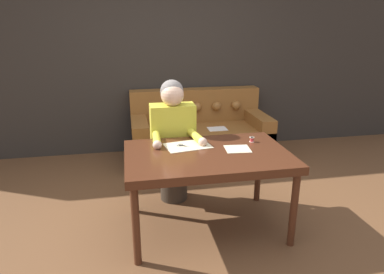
{
  "coord_description": "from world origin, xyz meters",
  "views": [
    {
      "loc": [
        -0.51,
        -2.58,
        1.75
      ],
      "look_at": [
        0.02,
        0.17,
        0.82
      ],
      "focal_mm": 32.0,
      "sensor_mm": 36.0,
      "label": 1
    }
  ],
  "objects_px": {
    "dining_table": "(207,160)",
    "couch": "(199,135)",
    "thread_spool": "(252,140)",
    "person": "(173,140)",
    "scissors": "(184,146)"
  },
  "relations": [
    {
      "from": "person",
      "to": "thread_spool",
      "type": "xyz_separation_m",
      "value": [
        0.67,
        -0.4,
        0.09
      ]
    },
    {
      "from": "person",
      "to": "scissors",
      "type": "relative_size",
      "value": 6.78
    },
    {
      "from": "dining_table",
      "to": "thread_spool",
      "type": "height_order",
      "value": "thread_spool"
    },
    {
      "from": "dining_table",
      "to": "couch",
      "type": "xyz_separation_m",
      "value": [
        0.29,
        1.7,
        -0.34
      ]
    },
    {
      "from": "dining_table",
      "to": "couch",
      "type": "relative_size",
      "value": 0.77
    },
    {
      "from": "dining_table",
      "to": "couch",
      "type": "height_order",
      "value": "couch"
    },
    {
      "from": "dining_table",
      "to": "person",
      "type": "height_order",
      "value": "person"
    },
    {
      "from": "dining_table",
      "to": "thread_spool",
      "type": "bearing_deg",
      "value": 22.11
    },
    {
      "from": "dining_table",
      "to": "couch",
      "type": "distance_m",
      "value": 1.75
    },
    {
      "from": "person",
      "to": "couch",
      "type": "bearing_deg",
      "value": 65.81
    },
    {
      "from": "dining_table",
      "to": "scissors",
      "type": "distance_m",
      "value": 0.26
    },
    {
      "from": "dining_table",
      "to": "thread_spool",
      "type": "xyz_separation_m",
      "value": [
        0.46,
        0.19,
        0.09
      ]
    },
    {
      "from": "scissors",
      "to": "thread_spool",
      "type": "bearing_deg",
      "value": 0.17
    },
    {
      "from": "couch",
      "to": "scissors",
      "type": "height_order",
      "value": "couch"
    },
    {
      "from": "couch",
      "to": "thread_spool",
      "type": "xyz_separation_m",
      "value": [
        0.17,
        -1.51,
        0.43
      ]
    }
  ]
}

